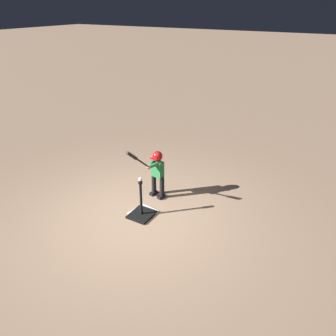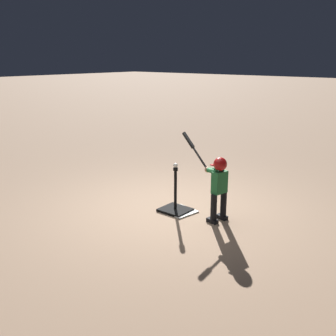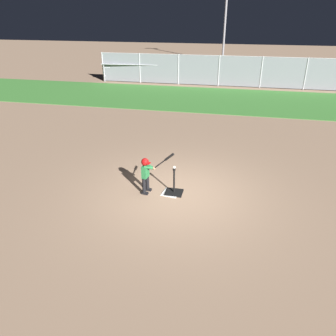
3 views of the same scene
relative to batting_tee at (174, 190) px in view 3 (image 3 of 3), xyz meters
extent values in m
plane|color=#93755B|center=(0.12, -0.02, -0.09)|extent=(90.00, 90.00, 0.00)
cube|color=#3D7F33|center=(0.12, 10.78, -0.09)|extent=(56.00, 5.88, 0.02)
cylinder|color=#9E9EA3|center=(-7.91, 14.45, 0.88)|extent=(0.08, 0.08, 1.96)
cylinder|color=#9E9EA3|center=(-5.23, 14.45, 0.88)|extent=(0.08, 0.08, 1.96)
cylinder|color=#9E9EA3|center=(-2.56, 14.45, 0.88)|extent=(0.08, 0.08, 1.96)
cylinder|color=#9E9EA3|center=(0.12, 14.45, 0.88)|extent=(0.08, 0.08, 1.96)
cylinder|color=#9E9EA3|center=(2.79, 14.45, 0.88)|extent=(0.08, 0.08, 1.96)
cylinder|color=#9E9EA3|center=(5.47, 14.45, 0.88)|extent=(0.08, 0.08, 1.96)
cube|color=slate|center=(0.12, 14.45, 0.88)|extent=(16.05, 0.02, 1.88)
cylinder|color=#9E9EA3|center=(0.12, 14.45, 1.82)|extent=(16.05, 0.04, 0.04)
cube|color=white|center=(-0.08, -0.02, -0.08)|extent=(0.50, 0.50, 0.02)
cube|color=black|center=(0.00, 0.00, -0.07)|extent=(0.47, 0.42, 0.04)
cylinder|color=black|center=(0.00, 0.00, 0.27)|extent=(0.05, 0.05, 0.66)
cylinder|color=black|center=(0.00, 0.00, 0.63)|extent=(0.08, 0.08, 0.05)
cylinder|color=black|center=(-0.75, 0.00, 0.14)|extent=(0.11, 0.11, 0.46)
cube|color=black|center=(-0.73, 0.00, -0.06)|extent=(0.19, 0.12, 0.06)
cylinder|color=black|center=(-0.78, -0.22, 0.14)|extent=(0.11, 0.11, 0.46)
cube|color=black|center=(-0.76, -0.22, -0.06)|extent=(0.19, 0.12, 0.06)
cube|color=#236B38|center=(-0.77, -0.11, 0.54)|extent=(0.17, 0.26, 0.34)
sphere|color=#936B4C|center=(-0.77, -0.11, 0.81)|extent=(0.18, 0.18, 0.18)
sphere|color=maroon|center=(-0.77, -0.11, 0.82)|extent=(0.21, 0.21, 0.21)
cube|color=maroon|center=(-0.68, -0.12, 0.80)|extent=(0.13, 0.17, 0.01)
cylinder|color=#236B38|center=(-0.63, -0.09, 0.69)|extent=(0.28, 0.19, 0.10)
cylinder|color=#236B38|center=(-0.65, -0.17, 0.69)|extent=(0.28, 0.10, 0.10)
sphere|color=#936B4C|center=(-0.51, -0.15, 0.68)|extent=(0.09, 0.09, 0.09)
cylinder|color=black|center=(-0.25, -0.19, 0.92)|extent=(0.55, 0.12, 0.51)
cylinder|color=black|center=(-0.08, -0.22, 1.08)|extent=(0.27, 0.10, 0.25)
cylinder|color=black|center=(-0.53, -0.15, 0.67)|extent=(0.05, 0.05, 0.05)
sphere|color=white|center=(0.00, 0.00, 0.69)|extent=(0.07, 0.07, 0.07)
cube|color=#ADAFB7|center=(-6.11, 16.49, 0.21)|extent=(3.94, 0.50, 0.04)
cube|color=#ADAFB7|center=(-6.13, 16.76, -0.05)|extent=(3.94, 0.56, 0.04)
cube|color=#ADAFB7|center=(-6.06, 15.79, 0.51)|extent=(3.94, 0.50, 0.04)
cube|color=#ADAFB7|center=(-6.08, 16.07, 0.25)|extent=(3.94, 0.56, 0.04)
cube|color=#ADAFB7|center=(-6.01, 15.10, 0.81)|extent=(3.94, 0.50, 0.04)
cube|color=#ADAFB7|center=(-6.03, 15.38, 0.55)|extent=(3.94, 0.56, 0.04)
cube|color=#ADAFB7|center=(-5.97, 14.41, 1.11)|extent=(3.94, 0.50, 0.04)
cube|color=#ADAFB7|center=(-5.98, 14.69, 0.85)|extent=(3.94, 0.56, 0.04)
cylinder|color=#ADAFB7|center=(-4.33, 16.89, 0.07)|extent=(0.06, 0.06, 0.32)
cylinder|color=#ADAFB7|center=(-4.16, 14.54, 0.52)|extent=(0.06, 0.06, 1.22)
cylinder|color=#ADAFB7|center=(-4.24, 15.71, 0.68)|extent=(0.22, 2.38, 0.94)
cylinder|color=#ADAFB7|center=(-7.94, 16.63, 0.07)|extent=(0.06, 0.06, 0.32)
cylinder|color=#ADAFB7|center=(-7.77, 14.28, 0.52)|extent=(0.06, 0.06, 1.22)
cylinder|color=#ADAFB7|center=(-7.85, 15.46, 0.68)|extent=(0.22, 2.38, 0.94)
cube|color=#ADAFB7|center=(-0.09, 16.66, 0.20)|extent=(3.05, 0.54, 0.04)
cube|color=#ADAFB7|center=(-0.06, 16.92, -0.05)|extent=(3.06, 0.60, 0.04)
cube|color=#ADAFB7|center=(-0.15, 16.03, 0.50)|extent=(3.05, 0.54, 0.04)
cube|color=#ADAFB7|center=(-0.13, 16.28, 0.24)|extent=(3.06, 0.60, 0.04)
cube|color=#ADAFB7|center=(-0.22, 15.39, 0.80)|extent=(3.05, 0.54, 0.04)
cube|color=#ADAFB7|center=(-0.19, 15.65, 0.54)|extent=(3.06, 0.60, 0.04)
cylinder|color=#ADAFB7|center=(1.33, 16.77, 0.06)|extent=(0.06, 0.06, 0.32)
cylinder|color=#ADAFB7|center=(1.17, 15.25, 0.36)|extent=(0.06, 0.06, 0.91)
cylinder|color=#ADAFB7|center=(1.25, 16.01, 0.52)|extent=(0.21, 1.55, 0.64)
cylinder|color=#ADAFB7|center=(-1.45, 17.07, 0.06)|extent=(0.06, 0.06, 0.32)
cylinder|color=#ADAFB7|center=(-1.61, 15.54, 0.36)|extent=(0.06, 0.06, 0.91)
cylinder|color=#ADAFB7|center=(-1.53, 16.30, 0.52)|extent=(0.21, 1.55, 0.64)
cube|color=#ADAFB7|center=(6.88, 16.83, 0.24)|extent=(3.58, 0.31, 0.04)
cube|color=#ADAFB7|center=(6.87, 17.10, -0.05)|extent=(3.58, 0.37, 0.04)
cube|color=#ADAFB7|center=(6.90, 16.17, 0.57)|extent=(3.58, 0.31, 0.04)
cube|color=#ADAFB7|center=(6.89, 16.43, 0.28)|extent=(3.58, 0.37, 0.04)
cube|color=#ADAFB7|center=(6.91, 15.50, 0.90)|extent=(3.58, 0.31, 0.04)
cube|color=#ADAFB7|center=(6.91, 15.77, 0.61)|extent=(3.58, 0.37, 0.04)
cylinder|color=#ADAFB7|center=(5.23, 17.06, 0.08)|extent=(0.06, 0.06, 0.35)
cylinder|color=#ADAFB7|center=(5.27, 15.46, 0.41)|extent=(0.06, 0.06, 1.02)
cylinder|color=#ADAFB7|center=(5.25, 16.26, 0.59)|extent=(0.09, 1.62, 0.71)
cylinder|color=slate|center=(-0.29, 25.75, 4.21)|extent=(0.20, 0.20, 8.60)
camera|label=1|loc=(4.21, 3.04, 3.54)|focal=35.00mm
camera|label=2|loc=(-3.78, 4.73, 2.36)|focal=42.00mm
camera|label=3|loc=(1.47, -7.65, 4.43)|focal=35.00mm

